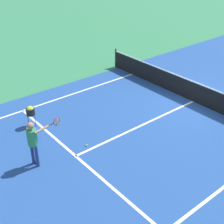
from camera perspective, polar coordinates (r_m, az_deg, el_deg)
name	(u,v)px	position (r m, az deg, el deg)	size (l,w,h in m)	color
ground_plane	(193,101)	(14.77, 14.53, 1.88)	(60.00, 60.00, 0.00)	#337F51
court_surface_inbounds	(193,101)	(14.77, 14.53, 1.89)	(10.62, 24.40, 0.00)	#234C93
line_sideline_left	(33,107)	(14.23, -14.25, 0.82)	(0.10, 11.89, 0.01)	white
line_sideline_right	(176,224)	(8.93, 11.63, -19.30)	(0.10, 11.89, 0.01)	white
line_service_near	(76,156)	(10.95, -6.63, -7.97)	(8.22, 0.10, 0.01)	white
line_center_service	(143,125)	(12.60, 5.58, -2.34)	(0.10, 6.40, 0.01)	white
net	(194,92)	(14.56, 14.77, 3.60)	(11.14, 0.09, 1.07)	#33383D
player_near	(33,139)	(10.25, -14.14, -4.78)	(0.41, 1.21, 1.63)	navy
ball_hopper	(30,111)	(12.57, -14.64, 0.21)	(0.34, 0.34, 0.87)	black
tennis_ball_mid_court	(87,145)	(11.38, -4.66, -6.04)	(0.07, 0.07, 0.07)	#CCE033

